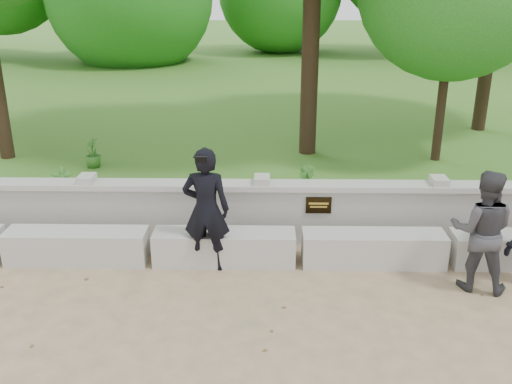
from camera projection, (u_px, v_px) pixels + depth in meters
The scene contains 9 objects.
ground at pixel (308, 348), 5.96m from camera, with size 80.00×80.00×0.00m, color tan.
lawn at pixel (279, 90), 19.02m from camera, with size 40.00×22.00×0.25m, color #45742A.
concrete_bench at pixel (299, 248), 7.66m from camera, with size 11.90×0.45×0.45m.
parapet_wall at pixel (297, 212), 8.23m from camera, with size 12.50×0.35×0.90m.
man_main at pixel (206, 210), 7.33m from camera, with size 0.63×0.57×1.67m.
visitor_left at pixel (482, 231), 6.87m from camera, with size 0.88×0.78×1.53m.
shrub_a at pixel (63, 187), 8.91m from camera, with size 0.33×0.22×0.63m, color #377226.
shrub_b at pixel (308, 182), 9.23m from camera, with size 0.30×0.24×0.55m, color #377226.
shrub_d at pixel (93, 153), 10.76m from camera, with size 0.32×0.28×0.57m, color #377226.
Camera 1 is at (-0.45, -5.01, 3.62)m, focal length 40.00 mm.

